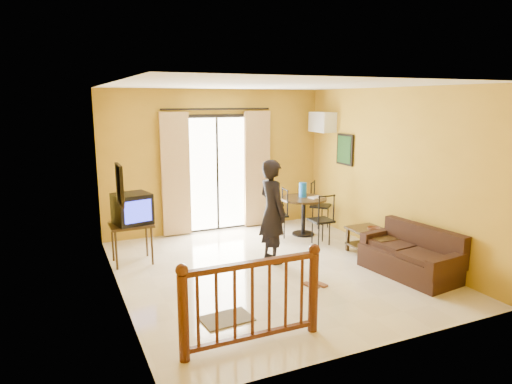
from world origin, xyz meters
name	(u,v)px	position (x,y,z in m)	size (l,w,h in m)	color
ground	(271,270)	(0.00, 0.00, 0.00)	(5.00, 5.00, 0.00)	beige
room_shell	(272,161)	(0.00, 0.00, 1.70)	(5.00, 5.00, 5.00)	white
balcony_door	(217,172)	(0.00, 2.43, 1.19)	(2.25, 0.14, 2.46)	black
tv_table	(131,228)	(-1.90, 1.21, 0.58)	(0.66, 0.55, 0.66)	black
television	(132,209)	(-1.87, 1.21, 0.90)	(0.63, 0.59, 0.48)	black
picture_left	(120,185)	(-2.22, -0.20, 1.55)	(0.05, 0.42, 0.52)	black
dining_table	(304,206)	(1.41, 1.45, 0.58)	(0.88, 0.88, 0.74)	black
water_jug	(303,190)	(1.43, 1.53, 0.88)	(0.15, 0.15, 0.28)	blue
serving_tray	(316,197)	(1.63, 1.35, 0.75)	(0.28, 0.18, 0.02)	beige
dining_chairs	(306,236)	(1.41, 1.35, 0.00)	(1.68, 1.48, 0.95)	black
air_conditioner	(322,122)	(2.09, 1.95, 2.15)	(0.31, 0.60, 0.40)	white
botanical_print	(345,150)	(2.22, 1.30, 1.65)	(0.05, 0.50, 0.60)	black
coffee_table	(374,240)	(1.85, -0.16, 0.30)	(0.55, 0.99, 0.44)	black
bowl	(374,229)	(1.85, -0.12, 0.47)	(0.21, 0.21, 0.06)	brown
sofa	(411,257)	(1.85, -1.03, 0.28)	(0.89, 1.63, 0.74)	black
standing_person	(272,211)	(0.19, 0.35, 0.84)	(0.61, 0.40, 1.68)	black
stair_balustrade	(252,296)	(-1.15, -1.90, 0.56)	(1.63, 0.13, 1.04)	#471E0F
doormat	(227,319)	(-1.20, -1.25, 0.01)	(0.60, 0.40, 0.02)	#615A4E
sandals	(315,285)	(0.30, -0.81, 0.01)	(0.31, 0.27, 0.03)	brown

